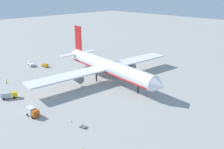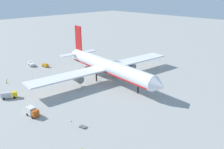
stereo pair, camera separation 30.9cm
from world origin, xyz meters
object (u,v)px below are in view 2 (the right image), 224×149
Objects in this scene: service_truck_0 at (9,95)px; traffic_cone_0 at (7,79)px; traffic_cone_2 at (50,64)px; service_van at (45,65)px; baggage_cart_0 at (83,127)px; airliner at (107,66)px; traffic_cone_1 at (71,121)px; service_truck_3 at (32,111)px; ground_worker_0 at (7,82)px; service_truck_1 at (31,64)px.

traffic_cone_0 is (-22.35, 8.56, -1.26)m from service_truck_0.
traffic_cone_0 is 1.00× the size of traffic_cone_2.
service_van is 73.19m from baggage_cart_0.
airliner reaches higher than traffic_cone_1.
traffic_cone_2 is at bearing 110.40° from service_van.
airliner is 46.10m from service_truck_3.
service_truck_0 is 1.45× the size of service_van.
baggage_cart_0 is at bearing 1.49° from ground_worker_0.
baggage_cart_0 is at bearing -53.65° from airliner.
baggage_cart_0 is (76.20, -21.06, -0.99)m from service_truck_1.
traffic_cone_1 is (21.42, -37.70, -6.69)m from airliner.
traffic_cone_2 is at bearing -170.66° from airliner.
traffic_cone_2 is at bearing 154.45° from traffic_cone_1.
traffic_cone_1 is (34.24, 7.06, -1.26)m from service_truck_0.
traffic_cone_1 is at bearing 0.88° from ground_worker_0.
service_truck_0 is 48.17m from traffic_cone_2.
traffic_cone_0 is at bearing -134.17° from airliner.
service_truck_1 reaches higher than service_van.
airliner is 18.03× the size of service_van.
service_van is at bearing 111.52° from ground_worker_0.
baggage_cart_0 is 57.67m from ground_worker_0.
traffic_cone_0 is at bearing -55.73° from service_truck_1.
traffic_cone_1 is (62.65, -26.61, -0.76)m from service_van.
service_truck_1 is 11.79× the size of traffic_cone_2.
service_truck_3 is 59.90m from service_van.
service_van reaches higher than baggage_cart_0.
ground_worker_0 is 3.18× the size of traffic_cone_2.
service_truck_0 reaches higher than service_van.
airliner is 50.91m from traffic_cone_0.
service_van is (-49.31, 34.00, -0.71)m from service_truck_3.
ground_worker_0 is (-30.42, -38.49, -6.07)m from airliner.
ground_worker_0 is at bearing 160.42° from service_truck_0.
service_truck_1 is 9.14m from service_van.
traffic_cone_0 is 1.00× the size of traffic_cone_1.
airliner is 46.51× the size of ground_worker_0.
traffic_cone_1 is at bearing -173.04° from baggage_cart_0.
service_truck_0 is at bearing -38.56° from service_truck_1.
traffic_cone_0 is at bearing 168.39° from service_truck_3.
service_truck_3 is at bearing -36.83° from traffic_cone_2.
baggage_cart_0 is (27.22, -36.99, -6.70)m from airliner.
ground_worker_0 reaches higher than traffic_cone_0.
baggage_cart_0 is at bearing 22.93° from service_truck_3.
airliner is 147.70× the size of traffic_cone_0.
service_truck_3 reaches higher than service_truck_0.
airliner is 43.10m from service_van.
traffic_cone_2 is (-7.57, 29.17, 0.00)m from traffic_cone_0.
service_truck_3 is at bearing -34.59° from service_van.
service_truck_1 is 10.92m from traffic_cone_2.
service_truck_1 is at bearing 141.44° from service_truck_0.
airliner is at bearing 119.61° from traffic_cone_1.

